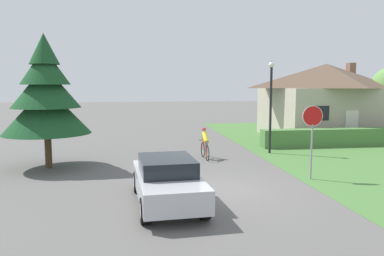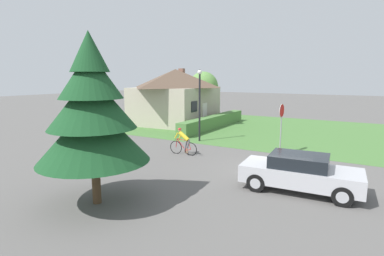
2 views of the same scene
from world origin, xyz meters
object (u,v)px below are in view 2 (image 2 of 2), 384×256
deciduous_tree_right (203,87)px  stop_sign (281,118)px  cyclist (183,142)px  cottage_house (176,95)px  street_lamp (200,98)px  sedan_left_lane (300,173)px  conifer_tall_near (92,113)px

deciduous_tree_right → stop_sign: bearing=-135.7°
cyclist → stop_sign: 5.75m
cottage_house → stop_sign: cottage_house is taller
cottage_house → deciduous_tree_right: 5.02m
cottage_house → street_lamp: cottage_house is taller
sedan_left_lane → deciduous_tree_right: 22.17m
cottage_house → stop_sign: size_ratio=3.14×
cyclist → deciduous_tree_right: (14.94, 6.86, 2.52)m
cyclist → conifer_tall_near: (-7.10, -0.95, 2.43)m
stop_sign → street_lamp: 5.66m
sedan_left_lane → deciduous_tree_right: (17.33, 13.59, 2.52)m
sedan_left_lane → conifer_tall_near: bearing=35.5°
sedan_left_lane → conifer_tall_near: 7.84m
cyclist → street_lamp: bearing=-77.1°
street_lamp → conifer_tall_near: size_ratio=0.84×
sedan_left_lane → conifer_tall_near: conifer_tall_near is taller
cyclist → sedan_left_lane: bearing=157.8°
cottage_house → cyclist: bearing=-148.4°
conifer_tall_near → deciduous_tree_right: 23.39m
sedan_left_lane → street_lamp: (6.05, 7.75, 2.24)m
sedan_left_lane → stop_sign: 6.20m
conifer_tall_near → cottage_house: bearing=25.4°
conifer_tall_near → stop_sign: bearing=-19.1°
street_lamp → stop_sign: bearing=-94.0°
stop_sign → conifer_tall_near: 11.04m
stop_sign → deciduous_tree_right: size_ratio=0.57×
cottage_house → deciduous_tree_right: cottage_house is taller
sedan_left_lane → stop_sign: size_ratio=1.57×
sedan_left_lane → cyclist: (2.38, 6.73, -0.00)m
cottage_house → conifer_tall_near: size_ratio=1.54×
cyclist → street_lamp: (3.66, 1.02, 2.24)m
stop_sign → cyclist: bearing=-50.0°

